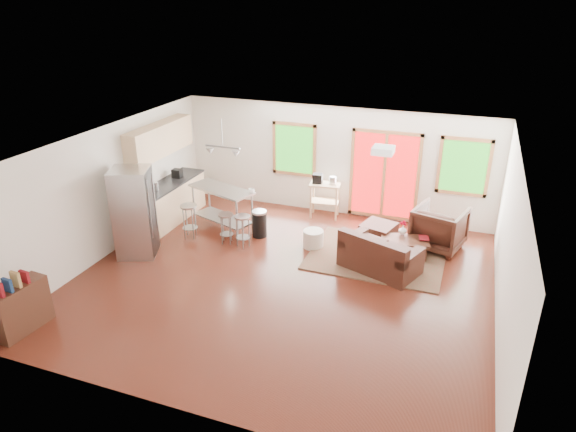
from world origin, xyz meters
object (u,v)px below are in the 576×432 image
(armchair, at_px, (439,226))
(kitchen_cart, at_px, (324,188))
(ottoman, at_px, (378,233))
(island, at_px, (222,201))
(refrigerator, at_px, (135,213))
(loveseat, at_px, (379,256))
(coffee_table, at_px, (405,242))
(rug, at_px, (376,257))

(armchair, xyz_separation_m, kitchen_cart, (-2.73, 0.73, 0.23))
(ottoman, bearing_deg, island, -171.75)
(refrigerator, bearing_deg, island, 35.68)
(loveseat, relative_size, armchair, 1.66)
(coffee_table, relative_size, kitchen_cart, 0.98)
(rug, xyz_separation_m, refrigerator, (-4.64, -1.52, 0.90))
(coffee_table, distance_m, island, 4.10)
(kitchen_cart, bearing_deg, refrigerator, -134.14)
(armchair, relative_size, kitchen_cart, 0.93)
(rug, bearing_deg, armchair, 38.24)
(rug, xyz_separation_m, kitchen_cart, (-1.61, 1.61, 0.72))
(coffee_table, distance_m, ottoman, 0.77)
(rug, bearing_deg, coffee_table, 25.42)
(armchair, bearing_deg, coffee_table, 61.96)
(rug, relative_size, kitchen_cart, 2.50)
(refrigerator, distance_m, island, 2.02)
(loveseat, height_order, ottoman, loveseat)
(ottoman, distance_m, refrigerator, 5.09)
(rug, height_order, refrigerator, refrigerator)
(refrigerator, bearing_deg, rug, -3.79)
(coffee_table, relative_size, armchair, 1.05)
(loveseat, distance_m, coffee_table, 0.86)
(loveseat, distance_m, kitchen_cart, 2.80)
(island, bearing_deg, kitchen_cart, 36.18)
(rug, height_order, ottoman, ottoman)
(kitchen_cart, bearing_deg, loveseat, -50.79)
(loveseat, height_order, kitchen_cart, kitchen_cart)
(loveseat, xyz_separation_m, kitchen_cart, (-1.75, 2.14, 0.42))
(loveseat, relative_size, coffee_table, 1.59)
(armchair, height_order, refrigerator, refrigerator)
(rug, distance_m, island, 3.63)
(coffee_table, xyz_separation_m, refrigerator, (-5.16, -1.76, 0.59))
(coffee_table, xyz_separation_m, kitchen_cart, (-2.12, 1.36, 0.40))
(armchair, height_order, ottoman, armchair)
(kitchen_cart, bearing_deg, island, -143.82)
(rug, height_order, armchair, armchair)
(rug, xyz_separation_m, loveseat, (0.14, -0.53, 0.30))
(coffee_table, bearing_deg, kitchen_cart, 147.25)
(armchair, relative_size, refrigerator, 0.55)
(coffee_table, xyz_separation_m, armchair, (0.60, 0.64, 0.17))
(loveseat, bearing_deg, armchair, 76.13)
(kitchen_cart, bearing_deg, ottoman, -31.80)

